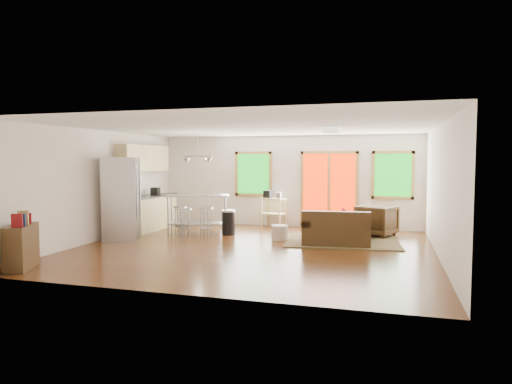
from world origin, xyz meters
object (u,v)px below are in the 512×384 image
(coffee_table, at_px, (343,225))
(armchair, at_px, (377,219))
(loveseat, at_px, (336,231))
(refrigerator, at_px, (122,198))
(island, at_px, (198,207))
(kitchen_cart, at_px, (273,202))
(rug, at_px, (342,241))
(ottoman, at_px, (329,226))

(coffee_table, distance_m, armchair, 1.00)
(loveseat, height_order, refrigerator, refrigerator)
(coffee_table, bearing_deg, island, -176.27)
(coffee_table, xyz_separation_m, kitchen_cart, (-2.12, 1.43, 0.38))
(kitchen_cart, bearing_deg, coffee_table, -34.11)
(refrigerator, xyz_separation_m, kitchen_cart, (2.97, 2.97, -0.28))
(coffee_table, height_order, kitchen_cart, kitchen_cart)
(island, distance_m, kitchen_cart, 2.30)
(armchair, bearing_deg, island, 35.68)
(rug, xyz_separation_m, coffee_table, (-0.02, 0.40, 0.31))
(rug, distance_m, armchair, 1.34)
(rug, xyz_separation_m, armchair, (0.75, 1.03, 0.42))
(coffee_table, xyz_separation_m, armchair, (0.77, 0.64, 0.11))
(rug, bearing_deg, ottoman, 115.23)
(ottoman, distance_m, kitchen_cart, 2.00)
(coffee_table, height_order, armchair, armchair)
(island, bearing_deg, kitchen_cart, 46.81)
(armchair, height_order, refrigerator, refrigerator)
(ottoman, height_order, refrigerator, refrigerator)
(ottoman, bearing_deg, refrigerator, -156.40)
(coffee_table, bearing_deg, armchair, 39.59)
(ottoman, relative_size, island, 0.39)
(coffee_table, relative_size, island, 0.63)
(island, bearing_deg, coffee_table, 3.73)
(loveseat, height_order, kitchen_cart, kitchen_cart)
(refrigerator, distance_m, kitchen_cart, 4.21)
(armchair, distance_m, kitchen_cart, 3.01)
(armchair, distance_m, island, 4.55)
(ottoman, xyz_separation_m, island, (-3.28, -0.76, 0.47))
(kitchen_cart, bearing_deg, armchair, -15.47)
(ottoman, bearing_deg, coffee_table, -51.57)
(refrigerator, bearing_deg, kitchen_cart, 23.11)
(loveseat, distance_m, kitchen_cart, 3.09)
(armchair, relative_size, kitchen_cart, 0.83)
(ottoman, bearing_deg, rug, -64.77)
(loveseat, relative_size, island, 0.91)
(armchair, xyz_separation_m, island, (-4.46, -0.88, 0.26))
(armchair, xyz_separation_m, ottoman, (-1.18, -0.12, -0.21))
(armchair, bearing_deg, loveseat, 84.93)
(rug, bearing_deg, refrigerator, -167.51)
(armchair, bearing_deg, ottoman, 30.38)
(refrigerator, bearing_deg, coffee_table, -5.07)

